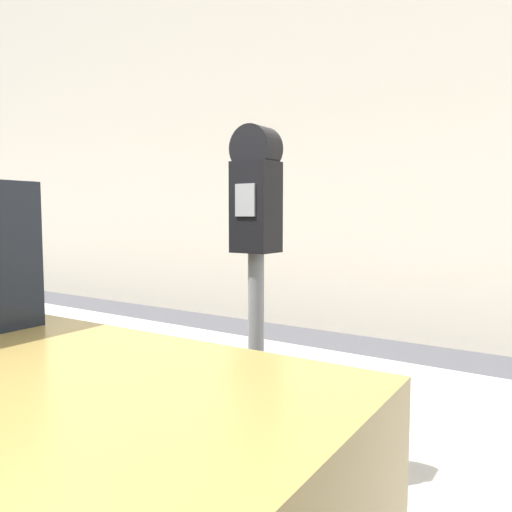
% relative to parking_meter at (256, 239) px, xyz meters
% --- Properties ---
extents(sidewalk, '(24.00, 2.80, 0.11)m').
position_rel_parking_meter_xyz_m(sidewalk, '(-0.15, 0.93, -1.17)').
color(sidewalk, '#BCB7AD').
rests_on(sidewalk, ground_plane).
extents(building_facade, '(24.00, 0.30, 6.73)m').
position_rel_parking_meter_xyz_m(building_facade, '(-0.15, 3.56, 2.14)').
color(building_facade, beige).
rests_on(building_facade, ground_plane).
extents(parking_meter, '(0.19, 0.16, 1.59)m').
position_rel_parking_meter_xyz_m(parking_meter, '(0.00, 0.00, 0.00)').
color(parking_meter, slate).
rests_on(parking_meter, sidewalk).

